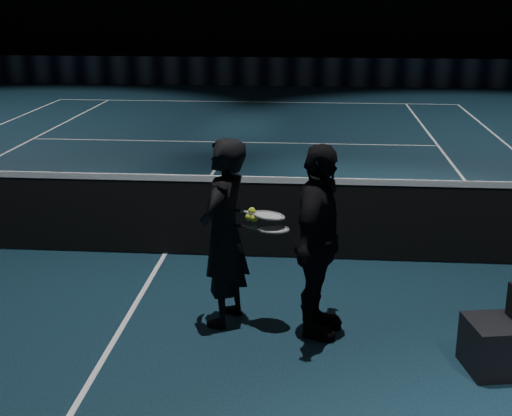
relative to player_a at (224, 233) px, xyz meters
The scene contains 10 objects.
floor 2.09m from the player_a, 118.61° to the left, with size 36.00×36.00×0.00m, color black.
court_lines 2.09m from the player_a, 118.61° to the left, with size 10.98×23.78×0.01m, color white, non-canonical shape.
net_mesh 1.95m from the player_a, 118.61° to the left, with size 12.80×0.02×0.86m, color black.
net_tape 1.91m from the player_a, 118.61° to the left, with size 12.80×0.03×0.07m, color white.
sponsor_backdrop 17.21m from the player_a, 93.05° to the left, with size 22.00×0.15×0.90m, color black.
player_a is the anchor object (origin of this frame).
player_b 0.85m from the player_a, 11.18° to the right, with size 1.00×0.42×1.71m, color black.
racket_lower 0.46m from the player_a, 11.18° to the right, with size 0.68×0.22×0.03m, color black, non-canonical shape.
racket_upper 0.44m from the player_a, ahead, with size 0.68×0.22×0.03m, color black, non-canonical shape.
tennis_balls 0.31m from the player_a, 10.05° to the right, with size 0.12×0.10×0.12m, color gold, non-canonical shape.
Camera 1 is at (1.71, -7.62, 2.91)m, focal length 50.00 mm.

